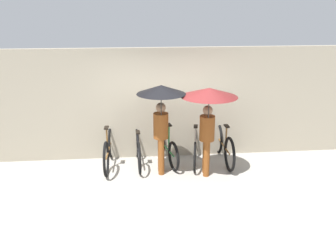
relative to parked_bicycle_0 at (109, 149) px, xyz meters
name	(u,v)px	position (x,y,z in m)	size (l,w,h in m)	color
ground_plane	(173,192)	(1.32, -1.40, -0.40)	(30.00, 30.00, 0.00)	#9E998E
back_wall	(165,104)	(1.32, 0.48, 0.90)	(10.65, 0.12, 2.60)	gray
parked_bicycle_0	(109,149)	(0.00, 0.00, 0.00)	(0.44, 1.82, 0.99)	black
parked_bicycle_1	(138,149)	(0.66, 0.00, -0.02)	(0.44, 1.67, 1.07)	black
parked_bicycle_2	(166,147)	(1.32, 0.10, -0.04)	(0.54, 1.67, 1.08)	black
parked_bicycle_3	(195,147)	(1.99, 0.01, -0.04)	(0.49, 1.66, 1.09)	black
parked_bicycle_4	(223,145)	(2.65, 0.01, 0.01)	(0.44, 1.85, 1.09)	black
pedestrian_leading	(161,105)	(1.15, -0.58, 1.17)	(1.00, 1.00, 1.98)	brown
pedestrian_center	(209,105)	(2.10, -0.76, 1.19)	(1.15, 1.15, 1.94)	brown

